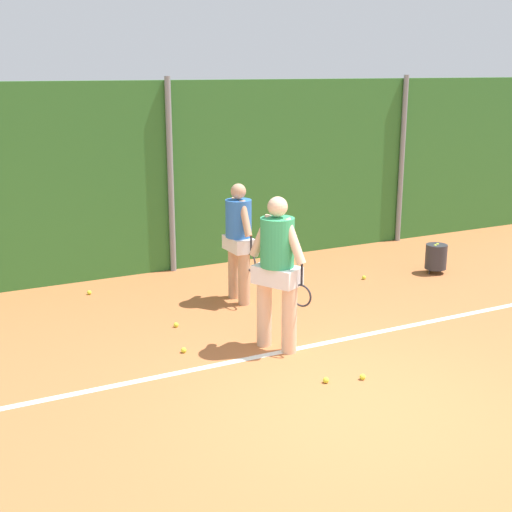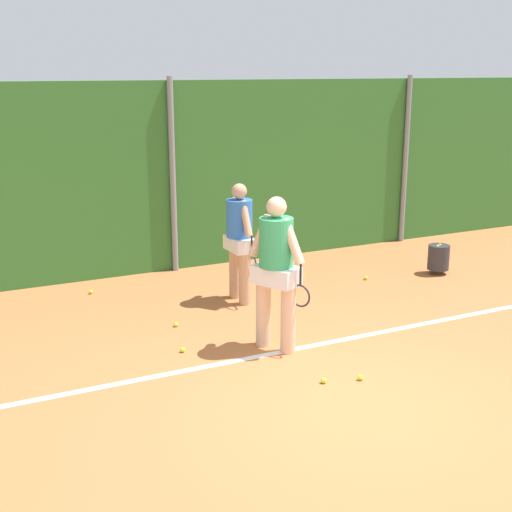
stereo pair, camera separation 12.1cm
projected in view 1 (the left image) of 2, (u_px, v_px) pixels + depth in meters
The scene contains 14 objects.
ground_plane at pixel (281, 350), 8.53m from camera, with size 25.60×25.60×0.00m, color #B76638.
hedge_fence_backdrop at pixel (167, 177), 11.60m from camera, with size 16.64×0.25×3.19m, color #33702D.
fence_post_center at pixel (171, 177), 11.44m from camera, with size 0.10×0.10×3.25m, color gray.
fence_post_right at pixel (402, 160), 13.51m from camera, with size 0.10×0.10×3.25m, color gray.
court_baseline_paint at pixel (284, 351), 8.47m from camera, with size 12.16×0.10×0.01m, color white.
player_foreground_near at pixel (277, 265), 8.29m from camera, with size 0.55×0.76×1.92m.
player_midcourt at pixel (239, 236), 10.06m from camera, with size 0.38×0.82×1.77m.
ball_hopper at pixel (436, 256), 11.65m from camera, with size 0.36×0.36×0.51m.
tennis_ball_0 at pixel (176, 325), 9.26m from camera, with size 0.07×0.07×0.07m, color #CCDB33.
tennis_ball_1 at pixel (89, 293), 10.60m from camera, with size 0.07×0.07×0.07m, color #CCDB33.
tennis_ball_2 at pixel (364, 277), 11.36m from camera, with size 0.07×0.07×0.07m, color #CCDB33.
tennis_ball_3 at pixel (184, 350), 8.43m from camera, with size 0.07×0.07×0.07m, color #CCDB33.
tennis_ball_4 at pixel (326, 380), 7.63m from camera, with size 0.07×0.07×0.07m, color #CCDB33.
tennis_ball_5 at pixel (362, 377), 7.70m from camera, with size 0.07×0.07×0.07m, color #CCDB33.
Camera 1 is at (-3.82, -5.26, 3.37)m, focal length 48.29 mm.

